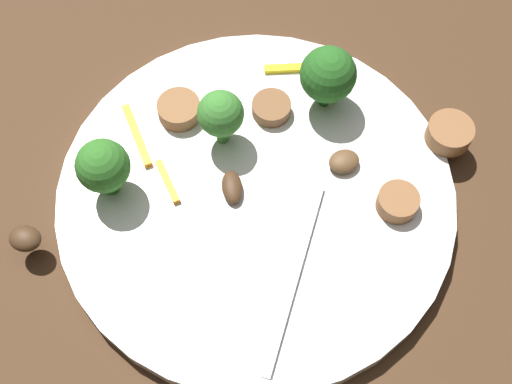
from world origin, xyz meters
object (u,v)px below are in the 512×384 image
object	(u,v)px
sausage_slice_0	(179,110)
mushroom_2	(232,187)
broccoli_floret_0	(103,167)
mushroom_0	(344,161)
plate	(256,197)
pepper_strip_2	(167,181)
broccoli_floret_1	(221,114)
mushroom_1	(25,239)
sausage_slice_2	(398,202)
sausage_slice_1	(271,108)
pepper_strip_0	(291,68)
pepper_strip_1	(137,135)
broccoli_floret_2	(333,78)
sausage_slice_3	(449,133)
fork	(282,320)

from	to	relation	value
sausage_slice_0	mushroom_2	size ratio (longest dim) A/B	1.22
broccoli_floret_0	mushroom_0	distance (m)	0.18
plate	pepper_strip_2	xyz separation A→B (m)	(0.03, -0.06, 0.01)
broccoli_floret_1	mushroom_1	xyz separation A→B (m)	(0.15, -0.07, -0.03)
sausage_slice_2	pepper_strip_2	xyz separation A→B (m)	(0.08, -0.15, -0.00)
sausage_slice_2	pepper_strip_2	bearing A→B (deg)	-62.46
sausage_slice_1	plate	bearing A→B (deg)	24.43
mushroom_1	mushroom_2	size ratio (longest dim) A/B	0.85
pepper_strip_0	pepper_strip_1	size ratio (longest dim) A/B	0.75
sausage_slice_1	pepper_strip_2	distance (m)	0.10
broccoli_floret_2	mushroom_1	bearing A→B (deg)	-27.97
mushroom_0	mushroom_1	size ratio (longest dim) A/B	1.01
broccoli_floret_0	sausage_slice_3	world-z (taller)	broccoli_floret_0
broccoli_floret_1	mushroom_2	bearing A→B (deg)	44.44
mushroom_0	mushroom_2	distance (m)	0.09
mushroom_2	pepper_strip_2	size ratio (longest dim) A/B	0.73
sausage_slice_0	mushroom_0	xyz separation A→B (m)	(-0.03, 0.13, -0.00)
sausage_slice_2	broccoli_floret_0	bearing A→B (deg)	-59.85
pepper_strip_2	fork	bearing A→B (deg)	72.63
sausage_slice_3	mushroom_1	bearing A→B (deg)	-40.34
fork	broccoli_floret_0	xyz separation A→B (m)	(-0.01, -0.16, 0.03)
mushroom_0	sausage_slice_2	bearing A→B (deg)	80.77
plate	sausage_slice_2	xyz separation A→B (m)	(-0.05, 0.09, 0.02)
sausage_slice_1	broccoli_floret_1	bearing A→B (deg)	-22.77
sausage_slice_0	pepper_strip_1	size ratio (longest dim) A/B	0.58
broccoli_floret_0	sausage_slice_1	distance (m)	0.14
plate	sausage_slice_2	distance (m)	0.10
sausage_slice_1	mushroom_2	world-z (taller)	sausage_slice_1
mushroom_0	broccoli_floret_1	bearing A→B (deg)	-70.04
sausage_slice_2	pepper_strip_0	size ratio (longest dim) A/B	0.70
broccoli_floret_1	broccoli_floret_2	world-z (taller)	broccoli_floret_2
broccoli_floret_2	sausage_slice_3	bearing A→B (deg)	105.29
mushroom_0	mushroom_1	bearing A→B (deg)	-40.53
broccoli_floret_0	pepper_strip_2	bearing A→B (deg)	130.94
sausage_slice_0	mushroom_1	distance (m)	0.15
sausage_slice_0	mushroom_2	bearing A→B (deg)	66.37
broccoli_floret_1	sausage_slice_0	distance (m)	0.05
pepper_strip_2	pepper_strip_0	bearing A→B (deg)	171.92
sausage_slice_2	mushroom_1	world-z (taller)	sausage_slice_2
broccoli_floret_2	pepper_strip_0	size ratio (longest dim) A/B	1.35
fork	sausage_slice_3	bearing A→B (deg)	154.52
pepper_strip_0	broccoli_floret_0	bearing A→B (deg)	-17.06
sausage_slice_0	mushroom_0	size ratio (longest dim) A/B	1.43
pepper_strip_1	pepper_strip_0	bearing A→B (deg)	152.14
plate	pepper_strip_1	size ratio (longest dim) A/B	5.13
sausage_slice_0	sausage_slice_3	distance (m)	0.21
pepper_strip_2	sausage_slice_1	bearing A→B (deg)	163.07
fork	pepper_strip_0	xyz separation A→B (m)	(-0.18, -0.11, 0.00)
sausage_slice_0	pepper_strip_0	bearing A→B (deg)	150.25
plate	pepper_strip_1	xyz separation A→B (m)	(0.01, -0.10, 0.01)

